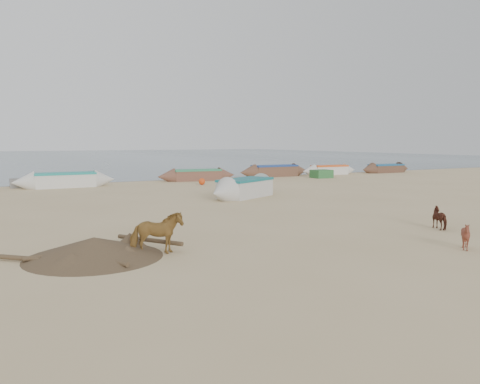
# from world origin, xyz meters

# --- Properties ---
(ground) EXTENTS (140.00, 140.00, 0.00)m
(ground) POSITION_xyz_m (0.00, 0.00, 0.00)
(ground) COLOR tan
(ground) RESTS_ON ground
(sea) EXTENTS (160.00, 160.00, 0.00)m
(sea) POSITION_xyz_m (0.00, 82.00, 0.01)
(sea) COLOR slate
(sea) RESTS_ON ground
(cow_adult) EXTENTS (1.40, 0.81, 1.11)m
(cow_adult) POSITION_xyz_m (-4.59, -0.09, 0.56)
(cow_adult) COLOR olive
(cow_adult) RESTS_ON ground
(calf_front) EXTENTS (0.71, 0.64, 0.76)m
(calf_front) POSITION_xyz_m (2.90, -3.46, 0.38)
(calf_front) COLOR brown
(calf_front) RESTS_ON ground
(calf_right) EXTENTS (0.71, 0.80, 0.74)m
(calf_right) POSITION_xyz_m (4.90, -1.09, 0.37)
(calf_right) COLOR #4C2318
(calf_right) RESTS_ON ground
(near_canoe) EXTENTS (5.59, 3.91, 0.98)m
(near_canoe) POSITION_xyz_m (3.41, 9.82, 0.49)
(near_canoe) COLOR beige
(near_canoe) RESTS_ON ground
(debris_pile) EXTENTS (4.12, 4.12, 0.51)m
(debris_pile) POSITION_xyz_m (-6.07, 0.38, 0.26)
(debris_pile) COLOR brown
(debris_pile) RESTS_ON ground
(waterline_canoes) EXTENTS (57.44, 3.01, 0.95)m
(waterline_canoes) POSITION_xyz_m (-0.22, 20.54, 0.43)
(waterline_canoes) COLOR brown
(waterline_canoes) RESTS_ON ground
(beach_clutter) EXTENTS (45.36, 4.76, 0.64)m
(beach_clutter) POSITION_xyz_m (4.48, 19.31, 0.30)
(beach_clutter) COLOR #306C37
(beach_clutter) RESTS_ON ground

